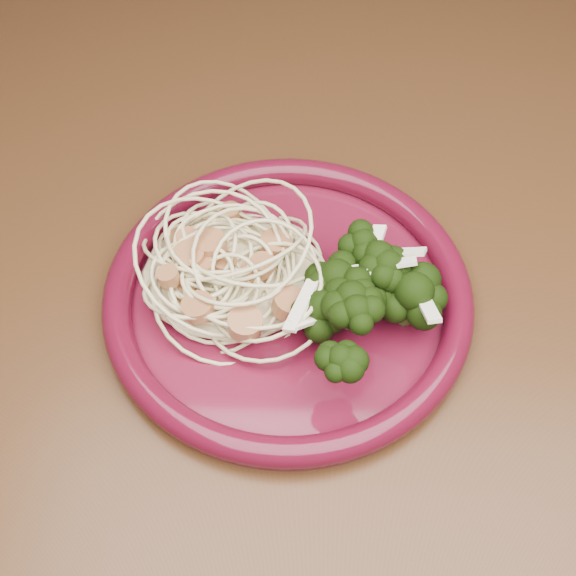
# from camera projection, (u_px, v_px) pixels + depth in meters

# --- Properties ---
(dining_table) EXTENTS (1.20, 0.80, 0.75)m
(dining_table) POSITION_uv_depth(u_px,v_px,m) (381.00, 312.00, 0.71)
(dining_table) COLOR #472814
(dining_table) RESTS_ON ground
(dinner_plate) EXTENTS (0.35, 0.35, 0.02)m
(dinner_plate) POSITION_uv_depth(u_px,v_px,m) (288.00, 296.00, 0.58)
(dinner_plate) COLOR #540D20
(dinner_plate) RESTS_ON dining_table
(spaghetti_pile) EXTENTS (0.17, 0.16, 0.03)m
(spaghetti_pile) POSITION_uv_depth(u_px,v_px,m) (232.00, 267.00, 0.59)
(spaghetti_pile) COLOR beige
(spaghetti_pile) RESTS_ON dinner_plate
(scallop_cluster) EXTENTS (0.15, 0.15, 0.04)m
(scallop_cluster) POSITION_uv_depth(u_px,v_px,m) (229.00, 237.00, 0.56)
(scallop_cluster) COLOR #B17549
(scallop_cluster) RESTS_ON spaghetti_pile
(broccoli_pile) EXTENTS (0.14, 0.17, 0.05)m
(broccoli_pile) POSITION_uv_depth(u_px,v_px,m) (361.00, 304.00, 0.55)
(broccoli_pile) COLOR black
(broccoli_pile) RESTS_ON dinner_plate
(onion_garnish) EXTENTS (0.10, 0.11, 0.05)m
(onion_garnish) POSITION_uv_depth(u_px,v_px,m) (364.00, 276.00, 0.53)
(onion_garnish) COLOR white
(onion_garnish) RESTS_ON broccoli_pile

